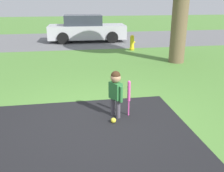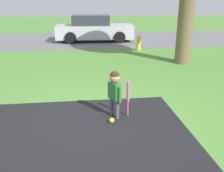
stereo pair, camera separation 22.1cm
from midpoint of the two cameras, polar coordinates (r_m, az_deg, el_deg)
name	(u,v)px [view 1 (the left image)]	position (r m, az deg, el deg)	size (l,w,h in m)	color
ground_plane	(94,121)	(4.76, -5.40, -7.97)	(60.00, 60.00, 0.00)	#518438
street_strip	(76,40)	(14.37, -8.66, 10.42)	(40.00, 6.00, 0.01)	slate
child	(116,88)	(4.68, -0.53, -0.39)	(0.25, 0.33, 0.92)	#4C4751
baseball_bat	(129,93)	(4.77, 2.56, -1.67)	(0.06, 0.06, 0.72)	#E54CA5
sports_ball	(113,120)	(4.65, -1.05, -7.87)	(0.10, 0.10, 0.10)	yellow
fire_hydrant	(132,43)	(11.23, 4.04, 9.83)	(0.25, 0.22, 0.68)	yellow
parked_car	(86,29)	(13.71, -6.39, 12.80)	(4.09, 1.92, 1.38)	#B7B7BC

